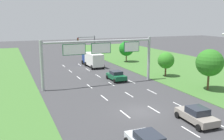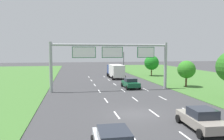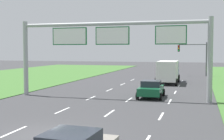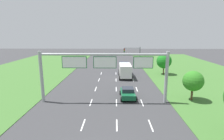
% 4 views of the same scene
% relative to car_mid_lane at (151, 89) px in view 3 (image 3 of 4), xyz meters
% --- Properties ---
extents(ground_plane, '(200.00, 200.00, 0.00)m').
position_rel_car_mid_lane_xyz_m(ground_plane, '(-3.39, -13.82, -0.77)').
color(ground_plane, '#38383A').
extents(lane_dashes_inner_left, '(0.14, 50.40, 0.01)m').
position_rel_car_mid_lane_xyz_m(lane_dashes_inner_left, '(-5.14, -7.82, -0.77)').
color(lane_dashes_inner_left, white).
rests_on(lane_dashes_inner_left, ground_plane).
extents(lane_dashes_inner_right, '(0.14, 50.40, 0.01)m').
position_rel_car_mid_lane_xyz_m(lane_dashes_inner_right, '(-1.64, -7.82, -0.77)').
color(lane_dashes_inner_right, white).
rests_on(lane_dashes_inner_right, ground_plane).
extents(lane_dashes_slip, '(0.14, 50.40, 0.01)m').
position_rel_car_mid_lane_xyz_m(lane_dashes_slip, '(1.86, -7.82, -0.77)').
color(lane_dashes_slip, white).
rests_on(lane_dashes_slip, ground_plane).
extents(car_mid_lane, '(2.29, 4.03, 1.54)m').
position_rel_car_mid_lane_xyz_m(car_mid_lane, '(0.00, 0.00, 0.00)').
color(car_mid_lane, '#145633').
rests_on(car_mid_lane, ground_plane).
extents(box_truck, '(2.74, 7.63, 2.91)m').
position_rel_car_mid_lane_xyz_m(box_truck, '(0.30, 12.96, 0.84)').
color(box_truck, navy).
rests_on(box_truck, ground_plane).
extents(sign_gantry, '(17.24, 0.44, 7.00)m').
position_rel_car_mid_lane_xyz_m(sign_gantry, '(-3.34, -1.61, 4.18)').
color(sign_gantry, '#9EA0A5').
rests_on(sign_gantry, ground_plane).
extents(traffic_light_mast, '(4.76, 0.49, 5.60)m').
position_rel_car_mid_lane_xyz_m(traffic_light_mast, '(3.31, 25.81, 3.09)').
color(traffic_light_mast, '#47494F').
rests_on(traffic_light_mast, ground_plane).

